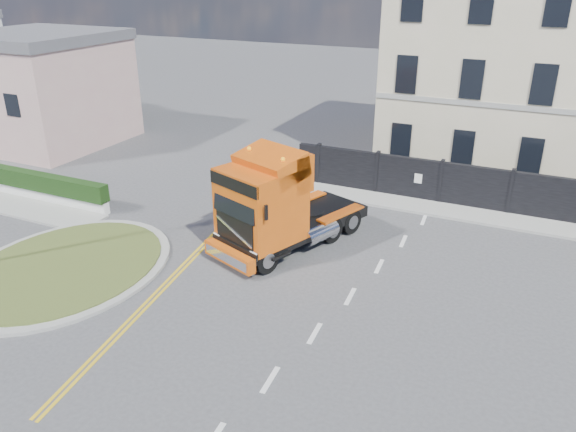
% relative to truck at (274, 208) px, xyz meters
% --- Properties ---
extents(ground, '(120.00, 120.00, 0.00)m').
position_rel_truck_xyz_m(ground, '(0.82, -1.57, -1.77)').
color(ground, '#424244').
rests_on(ground, ground).
extents(traffic_island, '(6.80, 6.80, 0.17)m').
position_rel_truck_xyz_m(traffic_island, '(-6.18, -4.57, -1.69)').
color(traffic_island, gray).
rests_on(traffic_island, ground).
extents(hedge_wall, '(8.00, 0.55, 1.35)m').
position_rel_truck_xyz_m(hedge_wall, '(-12.18, -0.07, -1.03)').
color(hedge_wall, silver).
rests_on(hedge_wall, ground).
extents(pavement_side, '(8.50, 1.80, 0.10)m').
position_rel_truck_xyz_m(pavement_side, '(-12.18, -1.17, -1.72)').
color(pavement_side, gray).
rests_on(pavement_side, ground).
extents(seaside_bldg_pink, '(8.00, 8.00, 6.00)m').
position_rel_truck_xyz_m(seaside_bldg_pink, '(-19.18, 7.43, 1.23)').
color(seaside_bldg_pink, '#C09F95').
rests_on(seaside_bldg_pink, ground).
extents(hoarding_fence, '(18.80, 0.25, 2.00)m').
position_rel_truck_xyz_m(hoarding_fence, '(7.37, 7.43, -0.77)').
color(hoarding_fence, black).
rests_on(hoarding_fence, ground).
extents(georgian_building, '(12.30, 10.30, 12.80)m').
position_rel_truck_xyz_m(georgian_building, '(6.82, 14.93, 4.01)').
color(georgian_building, beige).
rests_on(georgian_building, ground).
extents(pavement_far, '(20.00, 1.60, 0.12)m').
position_rel_truck_xyz_m(pavement_far, '(6.82, 6.53, -1.71)').
color(pavement_far, gray).
rests_on(pavement_far, ground).
extents(truck, '(4.59, 7.02, 3.94)m').
position_rel_truck_xyz_m(truck, '(0.00, 0.00, 0.00)').
color(truck, black).
rests_on(truck, ground).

